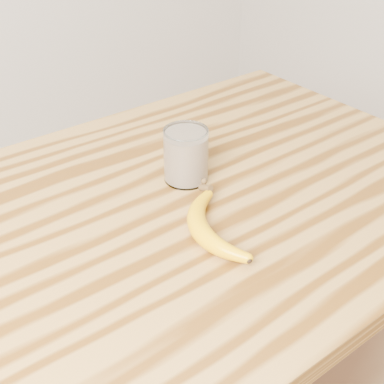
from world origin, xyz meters
TOP-DOWN VIEW (x-y plane):
  - table at (0.00, 0.00)m, footprint 1.20×0.80m
  - smoothie_glass at (0.07, 0.05)m, footprint 0.09×0.09m
  - banana at (-0.03, -0.11)m, footprint 0.19×0.30m

SIDE VIEW (x-z plane):
  - table at x=0.00m, z-range 0.32..1.22m
  - banana at x=-0.03m, z-range 0.90..0.93m
  - smoothie_glass at x=0.07m, z-range 0.90..1.01m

